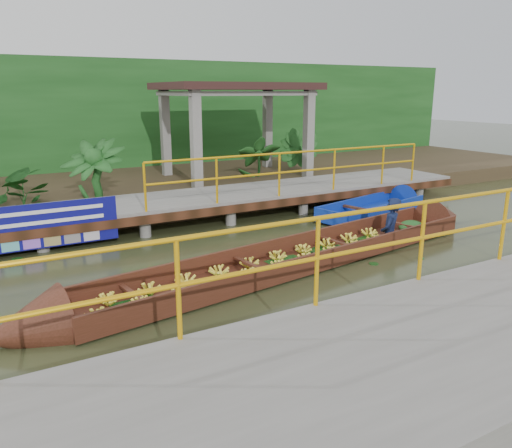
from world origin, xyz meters
TOP-DOWN VIEW (x-y plane):
  - ground at (0.00, 0.00)m, footprint 80.00×80.00m
  - land_strip at (0.00, 7.50)m, footprint 30.00×8.00m
  - far_dock at (0.02, 3.43)m, footprint 16.00×2.06m
  - near_dock at (1.00, -4.20)m, footprint 18.00×2.40m
  - pavilion at (3.00, 6.30)m, footprint 4.40×3.00m
  - foliage_backdrop at (0.00, 10.00)m, footprint 30.00×0.80m
  - vendor_boat at (1.03, -0.32)m, footprint 10.11×2.46m
  - moored_blue_boat at (5.20, 1.94)m, footprint 3.76×1.74m
  - blue_banner at (-2.99, 2.48)m, footprint 2.73×0.04m
  - tropical_plants at (-1.75, 5.30)m, footprint 14.18×1.18m

SIDE VIEW (x-z plane):
  - ground at x=0.00m, z-range 0.00..0.00m
  - moored_blue_boat at x=5.20m, z-range -0.28..0.59m
  - vendor_boat at x=1.03m, z-range -0.80..1.21m
  - land_strip at x=0.00m, z-range 0.00..0.45m
  - near_dock at x=1.00m, z-range -0.56..1.16m
  - far_dock at x=0.02m, z-range -0.35..1.30m
  - blue_banner at x=-2.99m, z-range 0.13..0.98m
  - tropical_plants at x=-1.75m, z-range 0.45..1.92m
  - foliage_backdrop at x=0.00m, z-range 0.00..4.00m
  - pavilion at x=3.00m, z-range 1.32..4.32m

